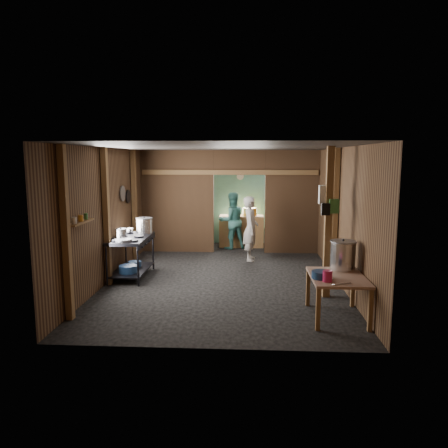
# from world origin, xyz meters

# --- Properties ---
(floor) EXTENTS (4.50, 7.00, 0.00)m
(floor) POSITION_xyz_m (0.00, 0.00, 0.00)
(floor) COLOR black
(floor) RESTS_ON ground
(ceiling) EXTENTS (4.50, 7.00, 0.00)m
(ceiling) POSITION_xyz_m (0.00, 0.00, 2.60)
(ceiling) COLOR #3B3733
(ceiling) RESTS_ON ground
(wall_back) EXTENTS (4.50, 0.00, 2.60)m
(wall_back) POSITION_xyz_m (0.00, 3.50, 1.30)
(wall_back) COLOR brown
(wall_back) RESTS_ON ground
(wall_front) EXTENTS (4.50, 0.00, 2.60)m
(wall_front) POSITION_xyz_m (0.00, -3.50, 1.30)
(wall_front) COLOR brown
(wall_front) RESTS_ON ground
(wall_left) EXTENTS (0.00, 7.00, 2.60)m
(wall_left) POSITION_xyz_m (-2.25, 0.00, 1.30)
(wall_left) COLOR brown
(wall_left) RESTS_ON ground
(wall_right) EXTENTS (0.00, 7.00, 2.60)m
(wall_right) POSITION_xyz_m (2.25, 0.00, 1.30)
(wall_right) COLOR brown
(wall_right) RESTS_ON ground
(partition_left) EXTENTS (1.85, 0.10, 2.60)m
(partition_left) POSITION_xyz_m (-1.32, 2.20, 1.30)
(partition_left) COLOR #523420
(partition_left) RESTS_ON floor
(partition_right) EXTENTS (1.35, 0.10, 2.60)m
(partition_right) POSITION_xyz_m (1.57, 2.20, 1.30)
(partition_right) COLOR #523420
(partition_right) RESTS_ON floor
(partition_header) EXTENTS (1.30, 0.10, 0.60)m
(partition_header) POSITION_xyz_m (0.25, 2.20, 2.30)
(partition_header) COLOR #523420
(partition_header) RESTS_ON wall_back
(turquoise_panel) EXTENTS (4.40, 0.06, 2.50)m
(turquoise_panel) POSITION_xyz_m (0.00, 3.44, 1.25)
(turquoise_panel) COLOR #64B2A6
(turquoise_panel) RESTS_ON wall_back
(back_counter) EXTENTS (1.20, 0.50, 0.85)m
(back_counter) POSITION_xyz_m (0.30, 2.95, 0.42)
(back_counter) COLOR brown
(back_counter) RESTS_ON floor
(wall_clock) EXTENTS (0.20, 0.03, 0.20)m
(wall_clock) POSITION_xyz_m (0.25, 3.40, 1.90)
(wall_clock) COLOR white
(wall_clock) RESTS_ON wall_back
(post_left_a) EXTENTS (0.10, 0.12, 2.60)m
(post_left_a) POSITION_xyz_m (-2.18, -2.60, 1.30)
(post_left_a) COLOR brown
(post_left_a) RESTS_ON floor
(post_left_b) EXTENTS (0.10, 0.12, 2.60)m
(post_left_b) POSITION_xyz_m (-2.18, -0.80, 1.30)
(post_left_b) COLOR brown
(post_left_b) RESTS_ON floor
(post_left_c) EXTENTS (0.10, 0.12, 2.60)m
(post_left_c) POSITION_xyz_m (-2.18, 1.20, 1.30)
(post_left_c) COLOR brown
(post_left_c) RESTS_ON floor
(post_right) EXTENTS (0.10, 0.12, 2.60)m
(post_right) POSITION_xyz_m (2.18, -0.20, 1.30)
(post_right) COLOR brown
(post_right) RESTS_ON floor
(post_free) EXTENTS (0.12, 0.12, 2.60)m
(post_free) POSITION_xyz_m (1.85, -1.30, 1.30)
(post_free) COLOR brown
(post_free) RESTS_ON floor
(cross_beam) EXTENTS (4.40, 0.12, 0.12)m
(cross_beam) POSITION_xyz_m (0.00, 2.15, 2.05)
(cross_beam) COLOR brown
(cross_beam) RESTS_ON wall_left
(pan_lid_big) EXTENTS (0.03, 0.34, 0.34)m
(pan_lid_big) POSITION_xyz_m (-2.21, 0.40, 1.65)
(pan_lid_big) COLOR gray
(pan_lid_big) RESTS_ON wall_left
(pan_lid_small) EXTENTS (0.03, 0.30, 0.30)m
(pan_lid_small) POSITION_xyz_m (-2.21, 0.80, 1.55)
(pan_lid_small) COLOR black
(pan_lid_small) RESTS_ON wall_left
(wall_shelf) EXTENTS (0.14, 0.80, 0.03)m
(wall_shelf) POSITION_xyz_m (-2.15, -2.10, 1.40)
(wall_shelf) COLOR brown
(wall_shelf) RESTS_ON wall_left
(jar_white) EXTENTS (0.07, 0.07, 0.10)m
(jar_white) POSITION_xyz_m (-2.15, -2.35, 1.47)
(jar_white) COLOR white
(jar_white) RESTS_ON wall_shelf
(jar_yellow) EXTENTS (0.08, 0.08, 0.10)m
(jar_yellow) POSITION_xyz_m (-2.15, -2.10, 1.47)
(jar_yellow) COLOR orange
(jar_yellow) RESTS_ON wall_shelf
(jar_green) EXTENTS (0.06, 0.06, 0.10)m
(jar_green) POSITION_xyz_m (-2.15, -1.88, 1.47)
(jar_green) COLOR #3A7F3A
(jar_green) RESTS_ON wall_shelf
(bag_white) EXTENTS (0.22, 0.15, 0.32)m
(bag_white) POSITION_xyz_m (1.80, -1.22, 1.78)
(bag_white) COLOR white
(bag_white) RESTS_ON post_free
(bag_green) EXTENTS (0.16, 0.12, 0.24)m
(bag_green) POSITION_xyz_m (1.92, -1.36, 1.60)
(bag_green) COLOR #3A7F3A
(bag_green) RESTS_ON post_free
(bag_black) EXTENTS (0.14, 0.10, 0.20)m
(bag_black) POSITION_xyz_m (1.78, -1.38, 1.55)
(bag_black) COLOR black
(bag_black) RESTS_ON post_free
(gas_range) EXTENTS (0.72, 1.40, 0.83)m
(gas_range) POSITION_xyz_m (-1.88, -0.26, 0.41)
(gas_range) COLOR black
(gas_range) RESTS_ON floor
(prep_table) EXTENTS (0.80, 1.10, 0.65)m
(prep_table) POSITION_xyz_m (1.83, -2.31, 0.33)
(prep_table) COLOR #A06F59
(prep_table) RESTS_ON floor
(stove_pot_large) EXTENTS (0.39, 0.39, 0.35)m
(stove_pot_large) POSITION_xyz_m (-1.71, 0.21, 0.98)
(stove_pot_large) COLOR silver
(stove_pot_large) RESTS_ON gas_range
(stove_pot_med) EXTENTS (0.28, 0.28, 0.21)m
(stove_pot_med) POSITION_xyz_m (-2.05, -0.36, 0.91)
(stove_pot_med) COLOR silver
(stove_pot_med) RESTS_ON gas_range
(stove_saucepan) EXTENTS (0.17, 0.17, 0.09)m
(stove_saucepan) POSITION_xyz_m (-2.05, 0.28, 0.87)
(stove_saucepan) COLOR silver
(stove_saucepan) RESTS_ON gas_range
(frying_pan) EXTENTS (0.34, 0.55, 0.07)m
(frying_pan) POSITION_xyz_m (-1.88, -0.75, 0.85)
(frying_pan) COLOR gray
(frying_pan) RESTS_ON gas_range
(blue_tub_front) EXTENTS (0.36, 0.36, 0.15)m
(blue_tub_front) POSITION_xyz_m (-1.88, -0.53, 0.23)
(blue_tub_front) COLOR navy
(blue_tub_front) RESTS_ON gas_range
(blue_tub_back) EXTENTS (0.27, 0.27, 0.11)m
(blue_tub_back) POSITION_xyz_m (-1.88, -0.05, 0.22)
(blue_tub_back) COLOR navy
(blue_tub_back) RESTS_ON gas_range
(stock_pot) EXTENTS (0.46, 0.46, 0.48)m
(stock_pot) POSITION_xyz_m (1.98, -1.90, 0.87)
(stock_pot) COLOR silver
(stock_pot) RESTS_ON prep_table
(wash_basin) EXTENTS (0.37, 0.37, 0.11)m
(wash_basin) POSITION_xyz_m (1.56, -2.45, 0.70)
(wash_basin) COLOR navy
(wash_basin) RESTS_ON prep_table
(pink_bucket) EXTENTS (0.14, 0.14, 0.16)m
(pink_bucket) POSITION_xyz_m (1.62, -2.62, 0.73)
(pink_bucket) COLOR #C21F54
(pink_bucket) RESTS_ON prep_table
(knife) EXTENTS (0.29, 0.13, 0.01)m
(knife) POSITION_xyz_m (1.80, -2.74, 0.66)
(knife) COLOR silver
(knife) RESTS_ON prep_table
(yellow_tub) EXTENTS (0.38, 0.38, 0.21)m
(yellow_tub) POSITION_xyz_m (0.52, 2.95, 0.96)
(yellow_tub) COLOR orange
(yellow_tub) RESTS_ON back_counter
(cook) EXTENTS (0.37, 0.56, 1.52)m
(cook) POSITION_xyz_m (0.54, 1.34, 0.76)
(cook) COLOR beige
(cook) RESTS_ON floor
(worker_back) EXTENTS (0.90, 0.81, 1.51)m
(worker_back) POSITION_xyz_m (0.05, 2.63, 0.76)
(worker_back) COLOR teal
(worker_back) RESTS_ON floor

